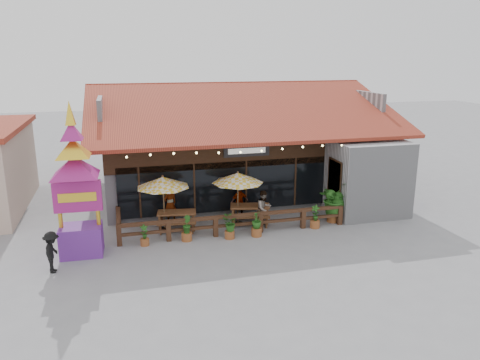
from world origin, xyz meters
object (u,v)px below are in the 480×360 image
object	(u,v)px
umbrella_right	(238,178)
pedestrian	(52,252)
thai_sign_tower	(75,170)
picnic_table_left	(177,217)
tropical_plant	(333,199)
umbrella_left	(163,182)
picnic_table_right	(250,211)

from	to	relation	value
umbrella_right	pedestrian	size ratio (longest dim) A/B	1.78
thai_sign_tower	pedestrian	size ratio (longest dim) A/B	4.20
picnic_table_left	pedestrian	distance (m)	5.76
picnic_table_left	pedestrian	world-z (taller)	pedestrian
tropical_plant	pedestrian	bearing A→B (deg)	-169.24
umbrella_right	thai_sign_tower	world-z (taller)	thai_sign_tower
picnic_table_left	thai_sign_tower	bearing A→B (deg)	-155.34
thai_sign_tower	picnic_table_left	bearing A→B (deg)	24.66
tropical_plant	umbrella_left	bearing A→B (deg)	172.64
umbrella_right	picnic_table_right	bearing A→B (deg)	-5.91
umbrella_left	picnic_table_left	world-z (taller)	umbrella_left
thai_sign_tower	pedestrian	distance (m)	3.08
picnic_table_left	picnic_table_right	bearing A→B (deg)	-0.99
tropical_plant	pedestrian	size ratio (longest dim) A/B	1.27
umbrella_left	umbrella_right	distance (m)	3.34
picnic_table_left	umbrella_right	bearing A→B (deg)	-0.01
picnic_table_left	tropical_plant	bearing A→B (deg)	-7.01
picnic_table_right	pedestrian	world-z (taller)	pedestrian
picnic_table_right	umbrella_right	bearing A→B (deg)	174.09
picnic_table_right	thai_sign_tower	bearing A→B (deg)	-166.53
tropical_plant	thai_sign_tower	bearing A→B (deg)	-175.22
picnic_table_right	thai_sign_tower	xyz separation A→B (m)	(-7.27, -1.74, 2.80)
umbrella_left	picnic_table_left	distance (m)	1.71
umbrella_left	thai_sign_tower	size ratio (longest dim) A/B	0.47
picnic_table_right	picnic_table_left	bearing A→B (deg)	179.01
picnic_table_left	pedestrian	xyz separation A→B (m)	(-4.82, -3.15, 0.21)
picnic_table_right	pedestrian	xyz separation A→B (m)	(-8.17, -3.09, 0.18)
picnic_table_left	picnic_table_right	size ratio (longest dim) A/B	0.91
tropical_plant	pedestrian	distance (m)	12.17
umbrella_right	picnic_table_right	world-z (taller)	umbrella_right
umbrella_right	picnic_table_left	xyz separation A→B (m)	(-2.80, 0.00, -1.62)
umbrella_right	tropical_plant	xyz separation A→B (m)	(4.33, -0.88, -1.06)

